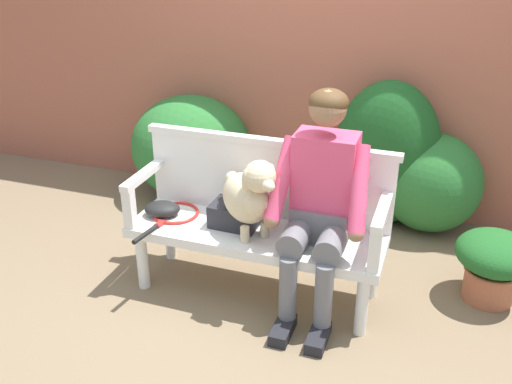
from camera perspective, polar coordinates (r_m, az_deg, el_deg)
ground_plane at (r=3.59m, az=0.00°, el=-9.86°), size 40.00×40.00×0.00m
brick_garden_fence at (r=4.47m, az=6.62°, el=14.19°), size 8.00×0.30×2.43m
hedge_bush_mid_right at (r=4.65m, az=-6.51°, el=4.46°), size 0.98×0.90×0.84m
hedge_bush_far_right at (r=4.30m, az=17.14°, el=0.88°), size 0.72×0.63×0.74m
hedge_bush_mid_left at (r=4.24m, az=12.91°, el=3.68°), size 0.77×0.50×1.10m
garden_bench at (r=3.39m, az=0.00°, el=-4.74°), size 1.51×0.49×0.43m
bench_backrest at (r=3.43m, az=1.19°, el=1.52°), size 1.55×0.06×0.50m
bench_armrest_left_end at (r=3.48m, az=-11.70°, el=0.37°), size 0.06×0.49×0.28m
bench_armrest_right_end at (r=3.05m, az=12.27°, el=-3.41°), size 0.06×0.49×0.28m
person_seated at (r=3.13m, az=6.48°, el=-0.64°), size 0.56×0.65×1.30m
dog_on_bench at (r=3.20m, az=-0.66°, el=-0.34°), size 0.46×0.43×0.50m
tennis_racket at (r=3.55m, az=-8.29°, el=-2.26°), size 0.33×0.58×0.03m
baseball_glove at (r=3.55m, az=-9.38°, el=-1.69°), size 0.25×0.22×0.09m
sports_bag at (r=3.39m, az=-2.11°, el=-2.29°), size 0.29×0.21×0.14m
potted_plant at (r=3.66m, az=22.70°, el=-6.45°), size 0.46×0.46×0.44m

